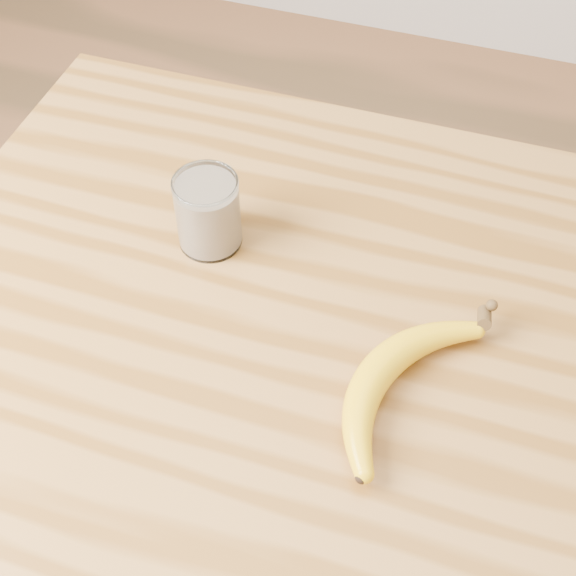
% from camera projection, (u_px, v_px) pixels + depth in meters
% --- Properties ---
extents(table, '(1.20, 0.80, 0.90)m').
position_uv_depth(table, '(400.00, 427.00, 0.95)').
color(table, olive).
rests_on(table, ground).
extents(smoothie_glass, '(0.08, 0.08, 0.10)m').
position_uv_depth(smoothie_glass, '(208.00, 213.00, 0.93)').
color(smoothie_glass, white).
rests_on(smoothie_glass, table).
extents(banana, '(0.22, 0.34, 0.04)m').
position_uv_depth(banana, '(378.00, 369.00, 0.82)').
color(banana, '#E8B210').
rests_on(banana, table).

